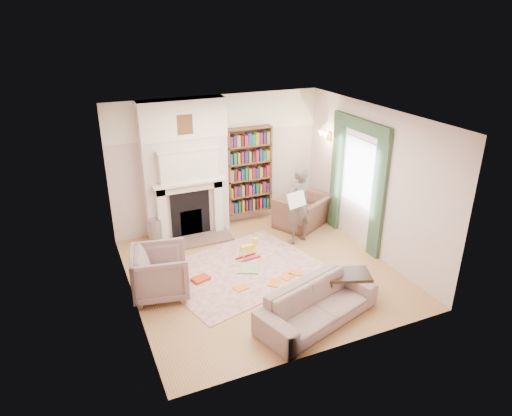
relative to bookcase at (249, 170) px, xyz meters
name	(u,v)px	position (x,y,z in m)	size (l,w,h in m)	color
floor	(262,272)	(-0.65, -2.12, -1.18)	(4.50, 4.50, 0.00)	#97673C
ceiling	(262,117)	(-0.65, -2.12, 1.62)	(4.50, 4.50, 0.00)	white
wall_back	(218,162)	(-0.65, 0.13, 0.22)	(4.50, 4.50, 0.00)	beige
wall_front	(335,262)	(-0.65, -4.37, 0.22)	(4.50, 4.50, 0.00)	beige
wall_left	(125,223)	(-2.90, -2.12, 0.22)	(4.50, 4.50, 0.00)	beige
wall_right	(372,181)	(1.60, -2.12, 0.22)	(4.50, 4.50, 0.00)	beige
fireplace	(186,170)	(-1.40, -0.07, 0.21)	(1.70, 0.58, 2.80)	beige
bookcase	(249,170)	(0.00, 0.00, 0.00)	(1.00, 0.24, 1.85)	brown
window	(359,173)	(1.58, -1.72, 0.27)	(0.02, 0.90, 1.30)	silver
curtain_left	(379,197)	(1.55, -2.42, 0.02)	(0.07, 0.32, 2.40)	#2F4A30
curtain_right	(336,174)	(1.55, -1.02, 0.02)	(0.07, 0.32, 2.40)	#2F4A30
pelmet	(361,125)	(1.54, -1.72, 1.20)	(0.09, 1.70, 0.24)	#2F4A30
wall_sconce	(321,138)	(1.38, -0.62, 0.72)	(0.20, 0.24, 0.24)	gold
rug	(241,270)	(-0.98, -1.93, -1.17)	(2.69, 2.07, 0.01)	beige
armchair_reading	(302,211)	(0.94, -0.74, -0.83)	(1.07, 0.93, 0.69)	#4D2D29
armchair_left	(161,272)	(-2.44, -2.09, -0.77)	(0.87, 0.90, 0.82)	gray
sofa	(317,304)	(-0.46, -3.73, -0.89)	(1.98, 0.77, 0.58)	#A69A89
man_reading	(298,205)	(0.49, -1.34, -0.37)	(0.59, 0.39, 1.61)	#554B44
newspaper	(297,200)	(0.34, -1.54, -0.16)	(0.43, 0.02, 0.30)	white
coffee_table	(347,285)	(0.30, -3.40, -0.95)	(0.70, 0.45, 0.45)	#321E11
paraffin_heater	(156,232)	(-2.15, -0.31, -0.90)	(0.24, 0.24, 0.55)	#96999D
rocking_horse	(248,250)	(-0.70, -1.61, -0.97)	(0.45, 0.18, 0.40)	yellow
board_game	(248,268)	(-0.85, -1.96, -1.15)	(0.38, 0.38, 0.03)	#EDD753
game_box_lid	(201,279)	(-1.74, -1.97, -1.14)	(0.30, 0.20, 0.05)	red
comic_annuals	(275,280)	(-0.56, -2.50, -1.16)	(1.36, 0.44, 0.02)	red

